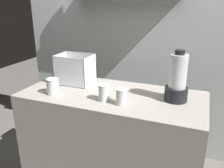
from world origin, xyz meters
TOP-DOWN VIEW (x-y plane):
  - counter at (0.00, 0.00)m, footprint 1.40×0.64m
  - back_wall_unit at (-0.01, 0.77)m, footprint 2.60×0.24m
  - carrot_display_bin at (-0.39, 0.12)m, footprint 0.30×0.22m
  - blender_pitcher at (0.47, 0.05)m, footprint 0.16×0.16m
  - juice_cup_orange_far_left at (-0.42, -0.16)m, footprint 0.10×0.10m
  - juice_cup_mango_left at (-0.01, -0.14)m, footprint 0.08×0.08m
  - juice_cup_carrot_middle at (0.13, -0.16)m, footprint 0.08×0.08m

SIDE VIEW (x-z plane):
  - counter at x=0.00m, z-range 0.00..0.90m
  - juice_cup_carrot_middle at x=0.13m, z-range 0.89..1.01m
  - juice_cup_orange_far_left at x=-0.42m, z-range 0.89..1.01m
  - juice_cup_mango_left at x=-0.01m, z-range 0.89..1.01m
  - carrot_display_bin at x=-0.39m, z-range 0.85..1.10m
  - blender_pitcher at x=0.47m, z-range 0.87..1.23m
  - back_wall_unit at x=-0.01m, z-range 0.01..2.51m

